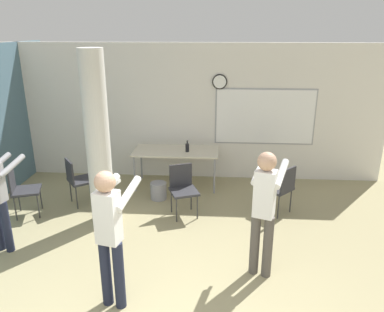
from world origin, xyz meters
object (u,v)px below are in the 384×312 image
chair_near_pillar (78,178)px  chair_table_front (183,187)px  folding_table (176,153)px  bottle_on_table (187,147)px  chair_by_left_wall (21,188)px  person_playing_side (264,205)px  person_playing_front (110,229)px  chair_mid_room (281,186)px

chair_near_pillar → chair_table_front: bearing=-7.6°
folding_table → chair_table_front: chair_table_front is taller
bottle_on_table → chair_by_left_wall: bearing=-152.8°
chair_by_left_wall → chair_table_front: size_ratio=1.00×
folding_table → chair_by_left_wall: bearing=-149.7°
chair_table_front → person_playing_side: size_ratio=0.52×
bottle_on_table → chair_by_left_wall: bottle_on_table is taller
bottle_on_table → chair_table_front: 1.20m
bottle_on_table → person_playing_side: 2.98m
chair_by_left_wall → person_playing_front: bearing=-43.8°
chair_by_left_wall → chair_table_front: (2.72, 0.23, 0.00)m
chair_near_pillar → chair_mid_room: (3.59, -0.12, 0.00)m
chair_table_front → person_playing_front: (-0.59, -2.28, 0.47)m
chair_by_left_wall → chair_mid_room: 4.40m
chair_mid_room → person_playing_front: size_ratio=0.52×
bottle_on_table → person_playing_front: (-0.57, -3.43, 0.14)m
bottle_on_table → chair_table_front: bearing=-89.2°
folding_table → chair_by_left_wall: size_ratio=1.93×
bottle_on_table → chair_near_pillar: bearing=-154.8°
bottle_on_table → chair_table_front: (0.02, -1.15, -0.33)m
bottle_on_table → chair_table_front: bottle_on_table is taller
chair_near_pillar → chair_by_left_wall: 0.94m
chair_near_pillar → folding_table: bearing=29.7°
chair_by_left_wall → person_playing_side: person_playing_side is taller
chair_by_left_wall → chair_mid_room: bearing=4.8°
bottle_on_table → person_playing_side: bearing=-66.6°
chair_mid_room → person_playing_front: person_playing_front is taller
folding_table → chair_table_front: bearing=-78.4°
person_playing_front → chair_by_left_wall: bearing=136.2°
chair_near_pillar → person_playing_front: person_playing_front is taller
folding_table → chair_table_front: (0.25, -1.21, -0.20)m
bottle_on_table → person_playing_side: (1.18, -2.73, 0.15)m
chair_mid_room → person_playing_side: person_playing_side is taller
bottle_on_table → chair_mid_room: bottle_on_table is taller
chair_table_front → chair_near_pillar: bearing=172.4°
folding_table → person_playing_front: size_ratio=1.00×
chair_by_left_wall → person_playing_front: person_playing_front is taller
chair_near_pillar → person_playing_side: (3.09, -1.84, 0.48)m
chair_mid_room → person_playing_front: bearing=-133.0°
chair_near_pillar → chair_by_left_wall: size_ratio=1.00×
folding_table → chair_near_pillar: 1.94m
folding_table → person_playing_front: 3.52m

